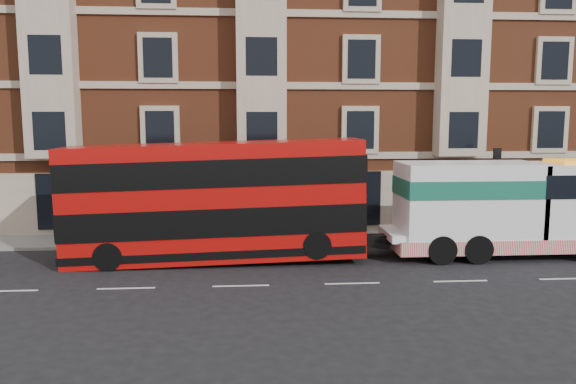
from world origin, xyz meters
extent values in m
plane|color=black|center=(0.00, 0.00, 0.00)|extent=(120.00, 120.00, 0.00)
cube|color=slate|center=(0.00, 7.50, 0.07)|extent=(90.00, 3.00, 0.15)
cube|color=brown|center=(0.50, 15.00, 9.00)|extent=(45.00, 12.00, 18.00)
cylinder|color=black|center=(-6.00, 6.20, 2.15)|extent=(0.14, 0.14, 4.00)
cube|color=black|center=(-6.00, 6.20, 4.25)|extent=(0.35, 0.15, 0.50)
cylinder|color=black|center=(12.00, 6.20, 2.15)|extent=(0.14, 0.14, 4.00)
cube|color=black|center=(12.00, 6.20, 4.25)|extent=(0.35, 0.15, 0.50)
cube|color=#B50C0A|center=(-1.08, 3.63, 2.53)|extent=(12.08, 2.70, 4.74)
cube|color=black|center=(-1.08, 3.63, 1.83)|extent=(12.12, 2.76, 1.13)
cube|color=black|center=(-1.08, 3.63, 3.77)|extent=(12.12, 2.76, 1.08)
cylinder|color=black|center=(-5.17, 2.41, 0.56)|extent=(1.12, 0.35, 1.12)
cylinder|color=black|center=(-5.17, 4.84, 0.56)|extent=(1.12, 0.35, 1.12)
cylinder|color=black|center=(3.02, 2.41, 0.88)|extent=(1.12, 0.35, 1.12)
cylinder|color=black|center=(3.02, 4.84, 0.88)|extent=(1.12, 0.35, 1.12)
cube|color=white|center=(10.92, 3.63, 1.02)|extent=(9.70, 2.48, 0.32)
cube|color=white|center=(14.05, 3.63, 2.43)|extent=(3.45, 2.70, 3.13)
cube|color=white|center=(9.63, 3.63, 2.48)|extent=(5.82, 2.70, 3.13)
cube|color=#16634E|center=(9.63, 3.63, 3.02)|extent=(5.88, 2.74, 0.75)
cube|color=red|center=(10.71, 3.63, 0.65)|extent=(8.63, 2.76, 0.59)
cylinder|color=black|center=(14.37, 4.84, 0.59)|extent=(1.19, 0.38, 1.19)
cylinder|color=black|center=(9.63, 2.41, 0.59)|extent=(1.19, 0.43, 1.19)
cylinder|color=black|center=(9.63, 4.84, 0.59)|extent=(1.19, 0.43, 1.19)
cylinder|color=black|center=(8.12, 2.41, 0.59)|extent=(1.19, 0.43, 1.19)
cylinder|color=black|center=(8.12, 4.84, 0.59)|extent=(1.19, 0.43, 1.19)
imported|color=#1E1831|center=(-7.46, 6.32, 1.02)|extent=(0.75, 0.65, 1.74)
camera|label=1|loc=(0.26, -19.34, 5.95)|focal=35.00mm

